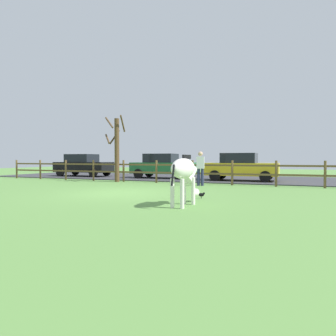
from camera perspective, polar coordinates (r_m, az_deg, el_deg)
The scene contains 10 objects.
ground_plane at distance 11.88m, azimuth -8.44°, elevation -4.56°, with size 60.00×60.00×0.00m, color #5B8C42.
parking_asphalt at distance 20.41m, azimuth 4.99°, elevation -1.84°, with size 28.00×7.40×0.05m, color #38383D.
paddock_fence at distance 16.65m, azimuth -2.15°, elevation -0.35°, with size 20.44×0.11×1.21m.
bare_tree at distance 17.54m, azimuth -9.48°, elevation 3.71°, with size 1.24×1.23×3.69m.
zebra at distance 8.52m, azimuth 3.04°, elevation -0.80°, with size 0.56×1.94×1.41m.
crow_on_grass at distance 10.20m, azimuth 6.22°, elevation -4.89°, with size 0.21×0.10×0.20m.
parked_car_yellow at distance 18.00m, azimuth 13.31°, elevation 0.25°, with size 4.00×1.88×1.56m.
parked_car_black at distance 22.79m, azimuth -15.35°, elevation 0.54°, with size 4.06×2.00×1.56m.
parked_car_green at distance 19.79m, azimuth -1.00°, elevation 0.43°, with size 4.06×2.00×1.56m.
visitor_near_fence at distance 14.89m, azimuth 5.99°, elevation 0.22°, with size 0.39×0.28×1.64m.
Camera 1 is at (6.02, -10.16, 1.31)m, focal length 33.09 mm.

